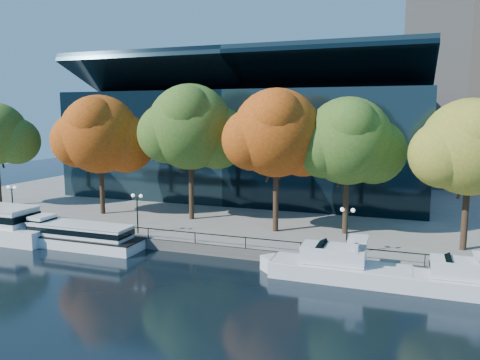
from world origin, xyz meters
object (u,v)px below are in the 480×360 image
at_px(tree_2, 192,129).
at_px(lamp_0, 12,195).
at_px(tree_3, 278,135).
at_px(tree_4, 350,143).
at_px(lamp_1, 137,204).
at_px(tree_5, 472,149).
at_px(cruiser_far, 460,280).
at_px(lamp_2, 347,220).
at_px(tour_boat, 73,234).
at_px(cruiser_near, 334,266).
at_px(tree_1, 101,136).

relative_size(tree_2, lamp_0, 3.79).
height_order(tree_3, tree_4, tree_3).
height_order(lamp_0, lamp_1, same).
xyz_separation_m(tree_2, tree_5, (27.96, -2.98, -1.35)).
height_order(cruiser_far, lamp_2, lamp_2).
xyz_separation_m(lamp_0, lamp_2, (36.77, 0.00, 0.00)).
relative_size(tree_5, lamp_2, 3.30).
xyz_separation_m(tour_boat, lamp_2, (25.97, 3.29, 2.77)).
xyz_separation_m(tree_5, lamp_2, (-9.77, -4.69, -5.96)).
bearing_deg(cruiser_near, tree_1, 160.05).
relative_size(tree_4, lamp_0, 3.38).
height_order(tree_1, lamp_1, tree_1).
height_order(cruiser_near, tree_2, tree_2).
height_order(tree_1, tree_4, tree_1).
height_order(cruiser_near, cruiser_far, cruiser_near).
height_order(tour_boat, tree_3, tree_3).
bearing_deg(tree_4, lamp_1, -160.37).
xyz_separation_m(tree_2, tree_3, (10.52, -2.16, -0.42)).
xyz_separation_m(cruiser_far, lamp_1, (-29.21, 4.01, 2.93)).
relative_size(tour_boat, tree_3, 1.04).
height_order(cruiser_far, tree_2, tree_2).
bearing_deg(tour_boat, tree_3, 25.68).
relative_size(tour_boat, cruiser_far, 1.49).
height_order(tree_1, lamp_0, tree_1).
relative_size(tree_3, tree_5, 1.09).
distance_m(cruiser_near, lamp_2, 4.83).
xyz_separation_m(tour_boat, tree_1, (-3.61, 10.01, 9.13)).
height_order(tree_2, lamp_0, tree_2).
distance_m(tree_5, lamp_2, 12.36).
height_order(tour_boat, lamp_0, lamp_0).
distance_m(tour_boat, tree_1, 14.02).
height_order(cruiser_near, tree_5, tree_5).
height_order(tree_4, lamp_2, tree_4).
relative_size(cruiser_far, tree_2, 0.66).
distance_m(tree_5, lamp_0, 47.16).
bearing_deg(tree_3, tree_4, 12.91).
bearing_deg(tree_1, cruiser_near, -19.95).
bearing_deg(lamp_1, lamp_0, 180.00).
bearing_deg(tree_3, tree_1, 176.84).
xyz_separation_m(tree_1, tree_4, (28.75, 0.36, -0.23)).
bearing_deg(tree_2, tree_3, -11.60).
distance_m(lamp_0, lamp_1, 16.10).
relative_size(lamp_0, lamp_1, 1.00).
bearing_deg(tour_boat, lamp_1, 31.85).
bearing_deg(tree_5, lamp_1, -171.25).
height_order(cruiser_far, tree_4, tree_4).
bearing_deg(tree_5, tree_2, 173.91).
relative_size(lamp_1, lamp_2, 1.00).
bearing_deg(tree_3, tree_2, 168.40).
xyz_separation_m(cruiser_far, tree_4, (-9.37, 11.09, 9.07)).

